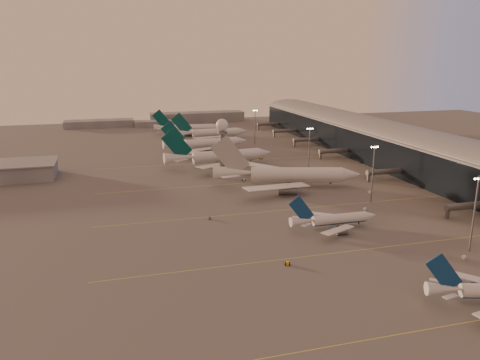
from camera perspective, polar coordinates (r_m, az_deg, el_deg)
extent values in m
plane|color=#525050|center=(139.54, 7.64, -11.09)|extent=(700.00, 700.00, 0.00)
cube|color=gold|center=(128.90, 27.00, -15.01)|extent=(180.00, 0.25, 0.02)
cube|color=gold|center=(160.71, 16.20, -7.98)|extent=(180.00, 0.25, 0.02)
cube|color=gold|center=(197.71, 9.42, -3.26)|extent=(180.00, 0.25, 0.02)
cube|color=gold|center=(237.49, 4.87, -0.04)|extent=(180.00, 0.25, 0.02)
cube|color=gold|center=(283.53, 1.36, 2.45)|extent=(180.00, 0.25, 0.02)
cube|color=black|center=(280.20, 19.33, 3.34)|extent=(36.00, 360.00, 18.00)
cylinder|color=slate|center=(278.69, 19.49, 5.15)|extent=(10.08, 360.00, 10.08)
cube|color=slate|center=(278.66, 19.49, 5.19)|extent=(40.00, 362.00, 0.80)
cylinder|color=#595B61|center=(203.11, 26.22, -2.81)|extent=(22.00, 2.80, 2.80)
cube|color=#595B61|center=(197.37, 23.97, -3.74)|extent=(1.20, 1.20, 4.40)
cylinder|color=#595B61|center=(247.36, 17.42, 0.99)|extent=(22.00, 2.80, 2.80)
cube|color=#595B61|center=(242.68, 15.39, 0.33)|extent=(1.20, 1.20, 4.40)
cylinder|color=#595B61|center=(294.65, 11.56, 3.51)|extent=(22.00, 2.80, 2.80)
cube|color=#595B61|center=(290.73, 9.78, 2.99)|extent=(1.20, 1.20, 4.40)
cylinder|color=#595B61|center=(331.91, 8.28, 4.91)|extent=(22.00, 2.80, 2.80)
cube|color=#595B61|center=(328.43, 6.67, 4.45)|extent=(1.20, 1.20, 4.40)
cylinder|color=#595B61|center=(370.18, 5.66, 6.00)|extent=(22.00, 2.80, 2.80)
cube|color=#595B61|center=(367.06, 4.19, 5.60)|extent=(1.20, 1.20, 4.40)
cylinder|color=#595B61|center=(407.31, 3.62, 6.85)|extent=(22.00, 2.80, 2.80)
cube|color=#595B61|center=(404.48, 2.27, 6.48)|extent=(1.20, 1.20, 4.40)
cylinder|color=#595B61|center=(246.50, -2.16, 3.17)|extent=(2.60, 2.60, 22.00)
cylinder|color=#595B61|center=(244.44, -2.19, 5.81)|extent=(5.20, 5.20, 1.20)
sphere|color=silver|center=(243.86, -2.20, 6.72)|extent=(6.40, 6.40, 6.40)
cylinder|color=#595B61|center=(243.37, -2.21, 7.58)|extent=(0.16, 0.16, 2.00)
cylinder|color=#595B61|center=(165.51, 26.65, -3.73)|extent=(0.56, 0.56, 25.00)
cube|color=#595B61|center=(162.43, 27.13, 0.29)|extent=(3.60, 0.25, 0.25)
sphere|color=#FFEABF|center=(161.52, 26.72, 0.12)|extent=(0.56, 0.56, 0.56)
sphere|color=#FFEABF|center=(162.18, 26.98, 0.14)|extent=(0.56, 0.56, 0.56)
sphere|color=#FFEABF|center=(162.85, 27.24, 0.17)|extent=(0.56, 0.56, 0.56)
cylinder|color=#595B61|center=(205.93, 15.89, 0.71)|extent=(0.56, 0.56, 25.00)
cube|color=#595B61|center=(203.46, 16.12, 3.99)|extent=(3.60, 0.25, 0.25)
sphere|color=#FFEABF|center=(202.76, 15.75, 3.86)|extent=(0.56, 0.56, 0.56)
sphere|color=#FFEABF|center=(203.28, 16.00, 3.87)|extent=(0.56, 0.56, 0.56)
sphere|color=#FFEABF|center=(203.80, 16.24, 3.88)|extent=(0.56, 0.56, 0.56)
sphere|color=#FFEABF|center=(204.32, 16.48, 3.89)|extent=(0.56, 0.56, 0.56)
cylinder|color=#595B61|center=(251.16, 8.43, 3.59)|extent=(0.56, 0.56, 25.00)
cube|color=#595B61|center=(249.14, 8.53, 6.30)|extent=(3.60, 0.25, 0.25)
sphere|color=#FFEABF|center=(248.60, 8.21, 6.20)|extent=(0.56, 0.56, 0.56)
sphere|color=#FFEABF|center=(249.00, 8.42, 6.20)|extent=(0.56, 0.56, 0.56)
sphere|color=#FFEABF|center=(249.40, 8.63, 6.21)|extent=(0.56, 0.56, 0.56)
sphere|color=#FFEABF|center=(249.81, 8.85, 6.22)|extent=(0.56, 0.56, 0.56)
cylinder|color=#595B61|center=(333.55, 1.83, 6.49)|extent=(0.56, 0.56, 25.00)
cube|color=#595B61|center=(332.04, 1.85, 8.54)|extent=(3.60, 0.25, 0.25)
sphere|color=#FFEABF|center=(331.63, 1.60, 8.47)|extent=(0.56, 0.56, 0.56)
sphere|color=#FFEABF|center=(331.93, 1.76, 8.47)|extent=(0.56, 0.56, 0.56)
sphere|color=#FFEABF|center=(332.23, 1.93, 8.48)|extent=(0.56, 0.56, 0.56)
sphere|color=#FFEABF|center=(332.53, 2.10, 8.48)|extent=(0.56, 0.56, 0.56)
cube|color=slate|center=(438.75, -16.77, 6.63)|extent=(60.00, 18.00, 6.00)
cube|color=slate|center=(455.65, -5.31, 7.66)|extent=(90.00, 20.00, 9.00)
cube|color=slate|center=(430.78, -10.08, 6.82)|extent=(40.00, 15.00, 5.00)
cone|color=silver|center=(132.00, 23.56, -12.24)|extent=(9.44, 5.92, 3.57)
cube|color=silver|center=(143.47, 25.84, -10.77)|extent=(13.27, 13.14, 1.12)
cylinder|color=slate|center=(143.55, 27.05, -11.63)|extent=(4.55, 3.38, 2.32)
cube|color=slate|center=(143.14, 27.10, -11.27)|extent=(0.34, 0.31, 1.43)
cube|color=navy|center=(129.98, 23.58, -10.52)|extent=(9.48, 3.10, 10.64)
cube|color=silver|center=(128.67, 24.26, -13.00)|extent=(4.25, 2.17, 0.23)
cube|color=silver|center=(135.31, 22.92, -11.45)|extent=(4.02, 3.86, 0.23)
cylinder|color=silver|center=(175.23, 12.06, -4.77)|extent=(20.93, 3.62, 3.56)
cylinder|color=navy|center=(175.49, 12.04, -5.02)|extent=(20.51, 2.62, 2.56)
cone|color=silver|center=(181.15, 15.58, -4.35)|extent=(4.06, 3.57, 3.56)
cone|color=silver|center=(168.97, 7.57, -5.15)|extent=(8.78, 3.58, 3.56)
cube|color=silver|center=(165.89, 11.85, -6.12)|extent=(15.02, 10.17, 1.12)
cylinder|color=slate|center=(169.31, 12.27, -6.30)|extent=(4.06, 2.33, 2.32)
cube|color=slate|center=(168.95, 12.29, -5.98)|extent=(0.28, 0.24, 1.42)
cube|color=silver|center=(180.65, 9.32, -4.25)|extent=(15.00, 10.23, 1.12)
cylinder|color=slate|center=(180.47, 10.31, -4.86)|extent=(4.06, 2.33, 2.32)
cube|color=slate|center=(180.14, 10.33, -4.56)|extent=(0.28, 0.24, 1.42)
cube|color=navy|center=(167.36, 7.48, -3.75)|extent=(9.78, 0.35, 10.62)
cube|color=silver|center=(165.47, 8.12, -5.57)|extent=(4.31, 3.13, 0.23)
cube|color=silver|center=(172.46, 7.06, -4.68)|extent=(4.30, 3.15, 0.23)
cylinder|color=black|center=(179.72, 14.28, -5.24)|extent=(0.47, 0.47, 0.94)
cylinder|color=black|center=(177.01, 11.22, -5.35)|extent=(1.03, 0.47, 1.03)
cylinder|color=black|center=(173.58, 11.83, -5.79)|extent=(1.03, 0.47, 1.03)
cylinder|color=silver|center=(225.68, 6.88, 0.34)|extent=(43.53, 18.61, 6.78)
cylinder|color=silver|center=(226.06, 6.87, -0.03)|extent=(42.17, 16.54, 4.88)
cone|color=silver|center=(229.97, 13.30, 0.32)|extent=(9.95, 8.85, 6.78)
cone|color=silver|center=(224.18, -0.95, 0.57)|extent=(19.35, 11.58, 6.78)
cube|color=silver|center=(207.71, 4.50, -1.21)|extent=(31.94, 13.42, 2.01)
cylinder|color=slate|center=(212.97, 5.81, -1.60)|extent=(9.29, 6.57, 4.40)
cube|color=slate|center=(212.54, 5.83, -1.20)|extent=(0.39, 0.35, 2.71)
cube|color=silver|center=(242.51, 3.94, 1.14)|extent=(27.34, 26.87, 2.01)
cylinder|color=slate|center=(239.42, 5.24, 0.26)|extent=(9.29, 6.57, 4.40)
cube|color=slate|center=(239.04, 5.24, 0.62)|extent=(0.39, 0.35, 2.71)
cube|color=#929498|center=(222.38, -1.20, 2.57)|extent=(18.14, 5.61, 20.11)
cube|color=silver|center=(216.02, -1.11, 0.07)|extent=(8.81, 4.53, 0.27)
cube|color=silver|center=(232.29, -0.99, 1.12)|extent=(8.33, 7.97, 0.27)
cylinder|color=black|center=(229.14, 10.95, -0.68)|extent=(0.55, 0.55, 1.09)
cylinder|color=black|center=(228.68, 5.92, -0.50)|extent=(1.31, 0.86, 1.20)
cylinder|color=black|center=(224.07, 6.03, -0.82)|extent=(1.31, 0.86, 1.20)
cylinder|color=silver|center=(268.83, -1.68, 2.73)|extent=(39.48, 9.28, 6.31)
cylinder|color=silver|center=(269.13, -1.68, 2.44)|extent=(38.56, 7.46, 4.54)
cone|color=silver|center=(276.89, 2.91, 3.07)|extent=(8.03, 6.87, 6.31)
cone|color=silver|center=(261.49, -7.47, 2.44)|extent=(16.84, 7.54, 6.31)
cube|color=silver|center=(250.91, -2.58, 1.59)|extent=(27.50, 20.76, 1.87)
cylinder|color=slate|center=(256.53, -1.82, 1.30)|extent=(7.86, 4.67, 4.10)
cube|color=slate|center=(256.19, -1.82, 1.62)|extent=(0.35, 0.30, 2.52)
cube|color=silver|center=(281.75, -4.60, 3.02)|extent=(28.65, 17.41, 1.87)
cylinder|color=slate|center=(279.92, -3.43, 2.42)|extent=(7.86, 4.67, 4.10)
cube|color=slate|center=(279.60, -3.44, 2.72)|extent=(0.35, 0.30, 2.52)
cube|color=#043C3C|center=(259.82, -7.70, 4.05)|extent=(17.33, 1.71, 18.67)
cube|color=silver|center=(254.18, -7.15, 2.13)|extent=(7.97, 6.28, 0.27)
cube|color=silver|center=(268.63, -7.89, 2.79)|extent=(8.08, 5.43, 0.27)
cylinder|color=black|center=(274.59, 1.27, 2.15)|extent=(0.54, 0.54, 1.09)
cylinder|color=black|center=(270.94, -2.47, 1.98)|extent=(1.23, 0.63, 1.20)
cylinder|color=black|center=(266.50, -2.16, 1.77)|extent=(1.23, 0.63, 1.20)
cylinder|color=silver|center=(313.49, -3.50, 4.37)|extent=(35.75, 8.76, 5.71)
cylinder|color=silver|center=(313.72, -3.49, 4.14)|extent=(34.91, 7.10, 4.11)
cone|color=silver|center=(320.22, 0.13, 4.62)|extent=(7.32, 6.28, 5.71)
cone|color=silver|center=(307.06, -7.99, 4.17)|extent=(15.28, 6.97, 5.71)
cube|color=silver|center=(297.21, -4.25, 3.58)|extent=(24.80, 18.98, 1.69)
cylinder|color=slate|center=(302.19, -3.65, 3.33)|extent=(7.15, 4.29, 3.71)
cube|color=slate|center=(301.92, -3.65, 3.58)|extent=(0.32, 0.27, 2.28)
cube|color=silver|center=(325.40, -5.75, 4.53)|extent=(25.98, 15.53, 1.69)
cylinder|color=slate|center=(323.61, -4.83, 4.07)|extent=(7.15, 4.29, 3.71)
cube|color=slate|center=(323.36, -4.84, 4.31)|extent=(0.32, 0.27, 2.28)
cube|color=#043C3C|center=(305.73, -8.17, 5.41)|extent=(15.67, 1.70, 16.89)
cube|color=silver|center=(300.40, -7.75, 3.97)|extent=(7.20, 5.73, 0.25)
cube|color=silver|center=(313.56, -8.32, 4.40)|extent=(7.32, 4.86, 0.25)
cylinder|color=black|center=(318.28, -1.17, 3.90)|extent=(0.49, 0.49, 0.98)
cylinder|color=black|center=(315.36, -4.10, 3.78)|extent=(1.12, 0.58, 1.08)
cylinder|color=black|center=(311.29, -3.87, 3.63)|extent=(1.12, 0.58, 1.08)
cylinder|color=silver|center=(356.52, -2.98, 5.64)|extent=(35.32, 6.13, 5.69)
cylinder|color=silver|center=(356.72, -2.98, 5.44)|extent=(34.59, 4.53, 4.09)
cone|color=silver|center=(361.89, 0.28, 5.80)|extent=(6.89, 5.77, 5.69)
cone|color=silver|center=(351.55, -6.97, 5.54)|extent=(14.85, 5.87, 5.69)
cube|color=silver|center=(340.51, -3.82, 5.02)|extent=(25.29, 17.50, 1.68)
cylinder|color=slate|center=(345.22, -3.24, 4.77)|extent=(6.87, 3.78, 3.70)
cube|color=slate|center=(344.99, -3.25, 4.99)|extent=(0.30, 0.25, 2.27)
cube|color=silver|center=(369.13, -4.83, 5.77)|extent=(25.47, 17.00, 1.68)
cylinder|color=slate|center=(367.00, -4.05, 5.36)|extent=(6.87, 3.78, 3.70)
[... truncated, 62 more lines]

